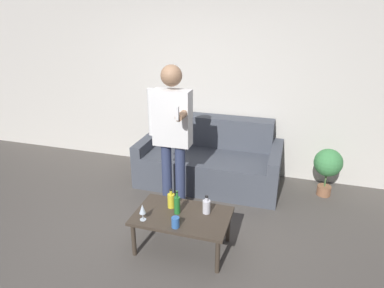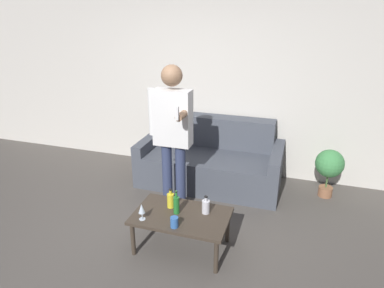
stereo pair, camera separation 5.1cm
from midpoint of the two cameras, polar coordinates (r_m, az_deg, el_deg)
name	(u,v)px [view 2 (the right image)]	position (r m, az deg, el deg)	size (l,w,h in m)	color
ground_plane	(137,261)	(3.55, -8.79, -18.65)	(16.00, 16.00, 0.00)	#514C47
wall_back	(204,79)	(4.96, 2.23, 10.75)	(8.00, 0.06, 2.70)	silver
couch	(211,161)	(4.77, 3.50, -2.79)	(1.91, 0.93, 0.88)	#474C56
coffee_table	(181,218)	(3.47, -1.35, -12.28)	(0.94, 0.59, 0.39)	#3D3328
bottle_orange	(176,204)	(3.42, -2.19, -10.03)	(0.06, 0.06, 0.25)	#23752D
bottle_green	(171,200)	(3.52, -3.16, -9.30)	(0.07, 0.07, 0.21)	yellow
bottle_dark	(206,206)	(3.43, 2.75, -10.33)	(0.08, 0.08, 0.19)	silver
wine_glass_near	(142,209)	(3.34, -7.95, -10.68)	(0.06, 0.06, 0.17)	silver
cup_on_table	(174,222)	(3.25, -2.50, -12.88)	(0.08, 0.08, 0.10)	#3366B2
person_standing_front	(172,129)	(3.83, -2.92, 2.59)	(0.50, 0.44, 1.74)	navy
potted_plant	(329,166)	(4.68, 22.21, -3.38)	(0.36, 0.36, 0.64)	#936042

